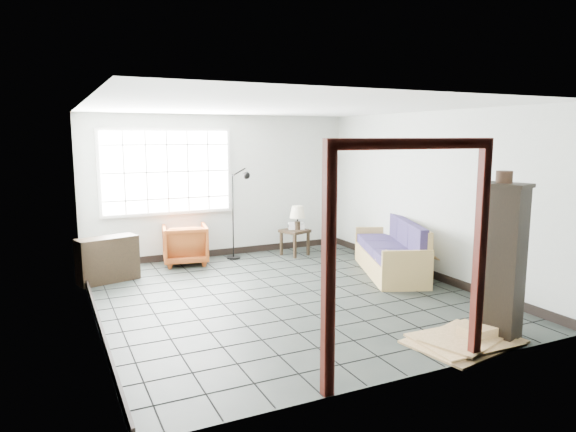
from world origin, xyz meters
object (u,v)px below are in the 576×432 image
futon_sofa (394,254)px  armchair (185,242)px  tall_shelf (502,261)px  side_table (295,234)px

futon_sofa → armchair: bearing=165.8°
futon_sofa → armchair: (-2.90, 2.10, 0.06)m
tall_shelf → side_table: bearing=74.5°
tall_shelf → armchair: bearing=96.6°
futon_sofa → side_table: futon_sofa is taller
side_table → tall_shelf: 4.58m
armchair → side_table: (2.02, -0.25, 0.02)m
armchair → side_table: size_ratio=1.35×
futon_sofa → armchair: 3.58m
armchair → tall_shelf: 5.34m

